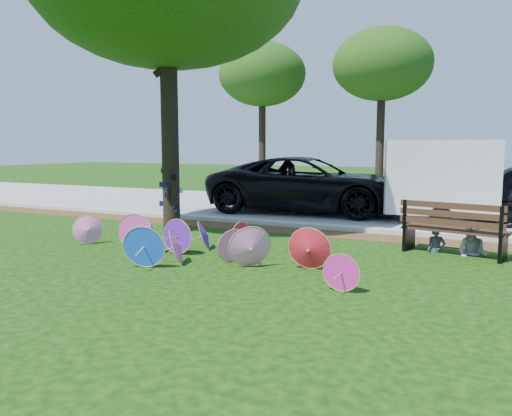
{
  "coord_description": "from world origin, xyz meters",
  "views": [
    {
      "loc": [
        5.01,
        -7.51,
        2.21
      ],
      "look_at": [
        0.5,
        2.0,
        0.9
      ],
      "focal_mm": 35.0,
      "sensor_mm": 36.0,
      "label": 1
    }
  ],
  "objects_px": {
    "black_van": "(308,185)",
    "cargo_trailer": "(441,177)",
    "parasol_pile": "(198,241)",
    "person_left": "(437,228)",
    "park_bench": "(455,228)",
    "person_right": "(474,224)"
  },
  "relations": [
    {
      "from": "parasol_pile",
      "to": "park_bench",
      "type": "bearing_deg",
      "value": 30.95
    },
    {
      "from": "black_van",
      "to": "person_right",
      "type": "height_order",
      "value": "black_van"
    },
    {
      "from": "cargo_trailer",
      "to": "person_left",
      "type": "height_order",
      "value": "cargo_trailer"
    },
    {
      "from": "black_van",
      "to": "person_left",
      "type": "bearing_deg",
      "value": -141.67
    },
    {
      "from": "cargo_trailer",
      "to": "park_bench",
      "type": "xyz_separation_m",
      "value": [
        0.7,
        -4.4,
        -0.8
      ]
    },
    {
      "from": "parasol_pile",
      "to": "person_right",
      "type": "distance_m",
      "value": 5.57
    },
    {
      "from": "person_left",
      "to": "black_van",
      "type": "bearing_deg",
      "value": 113.26
    },
    {
      "from": "parasol_pile",
      "to": "cargo_trailer",
      "type": "distance_m",
      "value": 8.09
    },
    {
      "from": "cargo_trailer",
      "to": "park_bench",
      "type": "bearing_deg",
      "value": -88.41
    },
    {
      "from": "black_van",
      "to": "cargo_trailer",
      "type": "xyz_separation_m",
      "value": [
        4.2,
        -0.53,
        0.42
      ]
    },
    {
      "from": "parasol_pile",
      "to": "person_left",
      "type": "relative_size",
      "value": 6.48
    },
    {
      "from": "cargo_trailer",
      "to": "person_right",
      "type": "distance_m",
      "value": 4.52
    },
    {
      "from": "parasol_pile",
      "to": "black_van",
      "type": "xyz_separation_m",
      "value": [
        -0.41,
        7.61,
        0.55
      ]
    },
    {
      "from": "person_right",
      "to": "person_left",
      "type": "bearing_deg",
      "value": -161.04
    },
    {
      "from": "black_van",
      "to": "person_left",
      "type": "xyz_separation_m",
      "value": [
        4.55,
        -4.87,
        -0.4
      ]
    },
    {
      "from": "park_bench",
      "to": "person_right",
      "type": "bearing_deg",
      "value": 19.34
    },
    {
      "from": "person_left",
      "to": "person_right",
      "type": "height_order",
      "value": "person_right"
    },
    {
      "from": "person_left",
      "to": "person_right",
      "type": "bearing_deg",
      "value": -19.79
    },
    {
      "from": "park_bench",
      "to": "person_left",
      "type": "relative_size",
      "value": 2.0
    },
    {
      "from": "black_van",
      "to": "cargo_trailer",
      "type": "relative_size",
      "value": 2.24
    },
    {
      "from": "park_bench",
      "to": "cargo_trailer",
      "type": "bearing_deg",
      "value": 110.25
    },
    {
      "from": "black_van",
      "to": "park_bench",
      "type": "bearing_deg",
      "value": -139.84
    }
  ]
}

